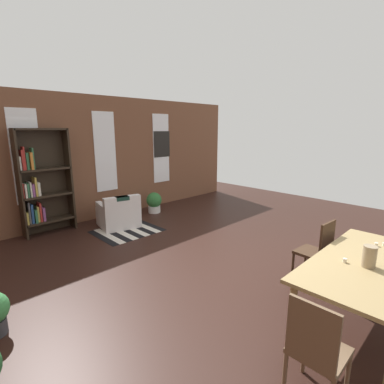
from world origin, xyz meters
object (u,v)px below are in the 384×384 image
vase_on_table (369,256)px  dining_chair_head_left (316,349)px  bookshelf_tall (41,184)px  armchair_white (119,214)px  dining_table (370,269)px  dining_chair_far_right (318,250)px  potted_plant_by_shelf (154,202)px

vase_on_table → dining_chair_head_left: bearing=-180.0°
vase_on_table → bookshelf_tall: size_ratio=0.11×
dining_chair_head_left → bookshelf_tall: size_ratio=0.44×
dining_chair_head_left → armchair_white: dining_chair_head_left is taller
dining_table → vase_on_table: size_ratio=8.84×
dining_chair_head_left → bookshelf_tall: 5.63m
dining_chair_head_left → armchair_white: bearing=76.7°
dining_chair_far_right → bookshelf_tall: bookshelf_tall is taller
dining_chair_far_right → potted_plant_by_shelf: (0.54, 4.48, -0.23)m
vase_on_table → armchair_white: 4.93m
dining_chair_head_left → potted_plant_by_shelf: size_ratio=1.76×
potted_plant_by_shelf → dining_chair_head_left: bearing=-114.6°
potted_plant_by_shelf → vase_on_table: bearing=-102.1°
dining_chair_far_right → bookshelf_tall: size_ratio=0.44×
dining_chair_far_right → armchair_white: (-0.70, 4.15, -0.23)m
dining_chair_far_right → armchair_white: dining_chair_far_right is taller
dining_chair_head_left → armchair_white: size_ratio=1.00×
dining_chair_head_left → vase_on_table: bearing=0.0°
vase_on_table → potted_plant_by_shelf: vase_on_table is taller
dining_chair_head_left → potted_plant_by_shelf: (2.40, 5.23, -0.23)m
potted_plant_by_shelf → armchair_white: bearing=-165.1°
dining_table → vase_on_table: bearing=180.0°
bookshelf_tall → potted_plant_by_shelf: size_ratio=4.05×
dining_chair_head_left → dining_chair_far_right: size_ratio=1.00×
vase_on_table → bookshelf_tall: bearing=104.6°
armchair_white → dining_chair_head_left: bearing=-103.3°
potted_plant_by_shelf → dining_chair_far_right: bearing=-96.8°
vase_on_table → dining_chair_far_right: size_ratio=0.24×
dining_chair_head_left → dining_chair_far_right: (1.86, 0.75, 0.00)m
bookshelf_tall → armchair_white: (1.34, -0.71, -0.79)m
dining_table → dining_chair_far_right: (0.46, 0.75, -0.16)m
dining_table → dining_chair_head_left: bearing=-180.0°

